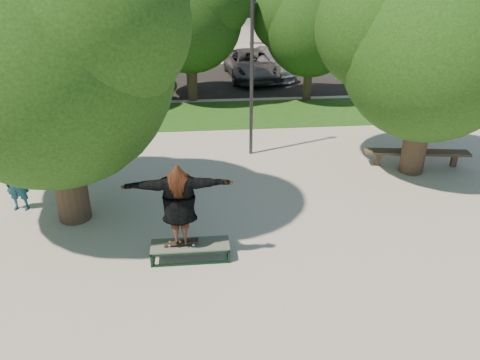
{
  "coord_description": "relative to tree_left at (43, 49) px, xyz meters",
  "views": [
    {
      "loc": [
        -0.87,
        -10.22,
        6.39
      ],
      "look_at": [
        0.19,
        0.6,
        1.11
      ],
      "focal_mm": 35.0,
      "sensor_mm": 36.0,
      "label": 1
    }
  ],
  "objects": [
    {
      "name": "grind_box",
      "position": [
        3.15,
        -2.23,
        -4.23
      ],
      "size": [
        1.8,
        0.6,
        0.38
      ],
      "color": "black",
      "rests_on": "ground"
    },
    {
      "name": "skater_rig",
      "position": [
        2.96,
        -2.23,
        -3.0
      ],
      "size": [
        2.4,
        0.69,
        2.02
      ],
      "rotation": [
        0.0,
        0.0,
        3.13
      ],
      "color": "white",
      "rests_on": "grind_box"
    },
    {
      "name": "bg_tree_mid",
      "position": [
        3.22,
        10.98,
        -0.41
      ],
      "size": [
        5.76,
        4.92,
        6.24
      ],
      "color": "#38281E",
      "rests_on": "ground"
    },
    {
      "name": "bystander",
      "position": [
        -1.5,
        0.55,
        -3.57
      ],
      "size": [
        0.65,
        0.46,
        1.71
      ],
      "primitive_type": "imported",
      "rotation": [
        0.0,
        0.0,
        -0.08
      ],
      "color": "#164556",
      "rests_on": "ground"
    },
    {
      "name": "tree_left",
      "position": [
        0.0,
        0.0,
        0.0
      ],
      "size": [
        6.96,
        5.95,
        7.12
      ],
      "color": "#38281E",
      "rests_on": "ground"
    },
    {
      "name": "asphalt_strip",
      "position": [
        4.29,
        14.91,
        -4.42
      ],
      "size": [
        40.0,
        8.0,
        0.01
      ],
      "primitive_type": "cube",
      "color": "black",
      "rests_on": "ground"
    },
    {
      "name": "bg_tree_right",
      "position": [
        8.73,
        10.47,
        -0.93
      ],
      "size": [
        5.04,
        4.31,
        5.43
      ],
      "color": "#38281E",
      "rests_on": "ground"
    },
    {
      "name": "bg_tree_left",
      "position": [
        -2.28,
        9.98,
        -0.69
      ],
      "size": [
        5.28,
        4.51,
        5.77
      ],
      "color": "#38281E",
      "rests_on": "ground"
    },
    {
      "name": "tree_right",
      "position": [
        10.21,
        1.99,
        -0.33
      ],
      "size": [
        6.24,
        5.33,
        6.51
      ],
      "color": "#38281E",
      "rests_on": "ground"
    },
    {
      "name": "bench",
      "position": [
        10.63,
        2.33,
        -3.99
      ],
      "size": [
        3.42,
        0.96,
        0.52
      ],
      "rotation": [
        0.0,
        0.0,
        -0.15
      ],
      "color": "#4E3E2F",
      "rests_on": "ground"
    },
    {
      "name": "car_grey",
      "position": [
        6.62,
        14.98,
        -3.66
      ],
      "size": [
        2.9,
        5.68,
        1.53
      ],
      "primitive_type": "imported",
      "rotation": [
        0.0,
        0.0,
        0.07
      ],
      "color": "slate",
      "rests_on": "asphalt_strip"
    },
    {
      "name": "ground",
      "position": [
        4.29,
        -1.09,
        -4.42
      ],
      "size": [
        120.0,
        120.0,
        0.0
      ],
      "primitive_type": "plane",
      "color": "#AFA9A0",
      "rests_on": "ground"
    },
    {
      "name": "car_silver_b",
      "position": [
        7.76,
        15.41,
        -3.66
      ],
      "size": [
        2.15,
        5.28,
        1.53
      ],
      "primitive_type": "imported",
      "rotation": [
        0.0,
        0.0,
        0.0
      ],
      "color": "#B7B6BB",
      "rests_on": "asphalt_strip"
    },
    {
      "name": "lamppost",
      "position": [
        5.29,
        3.91,
        -1.27
      ],
      "size": [
        0.25,
        0.15,
        6.11
      ],
      "color": "#2D2D30",
      "rests_on": "ground"
    },
    {
      "name": "grass_strip",
      "position": [
        5.29,
        8.41,
        -4.41
      ],
      "size": [
        30.0,
        4.0,
        0.02
      ],
      "primitive_type": "cube",
      "color": "#1A4112",
      "rests_on": "ground"
    },
    {
      "name": "car_dark",
      "position": [
        0.73,
        12.59,
        -3.62
      ],
      "size": [
        1.84,
        4.94,
        1.61
      ],
      "primitive_type": "imported",
      "rotation": [
        0.0,
        0.0,
        -0.03
      ],
      "color": "black",
      "rests_on": "asphalt_strip"
    },
    {
      "name": "car_silver_a",
      "position": [
        -1.93,
        15.26,
        -3.71
      ],
      "size": [
        2.17,
        4.36,
        1.43
      ],
      "primitive_type": "imported",
      "rotation": [
        0.0,
        0.0,
        -0.12
      ],
      "color": "silver",
      "rests_on": "asphalt_strip"
    }
  ]
}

